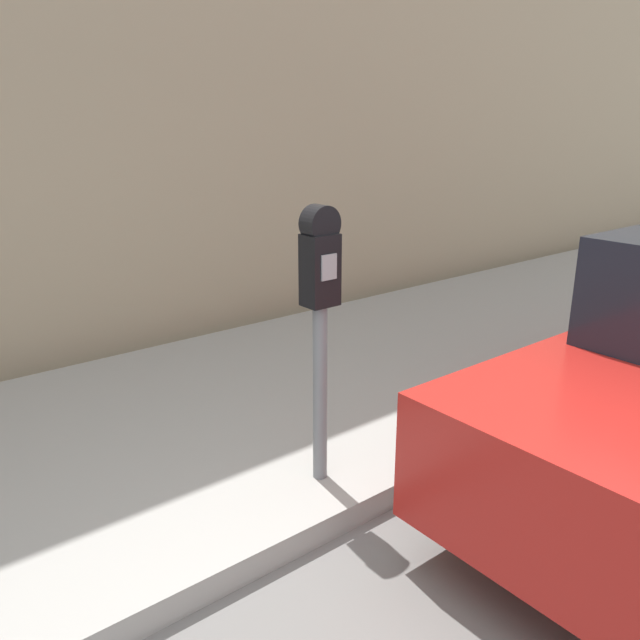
# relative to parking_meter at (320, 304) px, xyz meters

# --- Properties ---
(sidewalk) EXTENTS (24.00, 2.80, 0.14)m
(sidewalk) POSITION_rel_parking_meter_xyz_m (-0.55, 1.08, -1.04)
(sidewalk) COLOR #9E9B96
(sidewalk) RESTS_ON ground_plane
(parking_meter) EXTENTS (0.18, 0.14, 1.46)m
(parking_meter) POSITION_rel_parking_meter_xyz_m (0.00, 0.00, 0.00)
(parking_meter) COLOR slate
(parking_meter) RESTS_ON sidewalk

